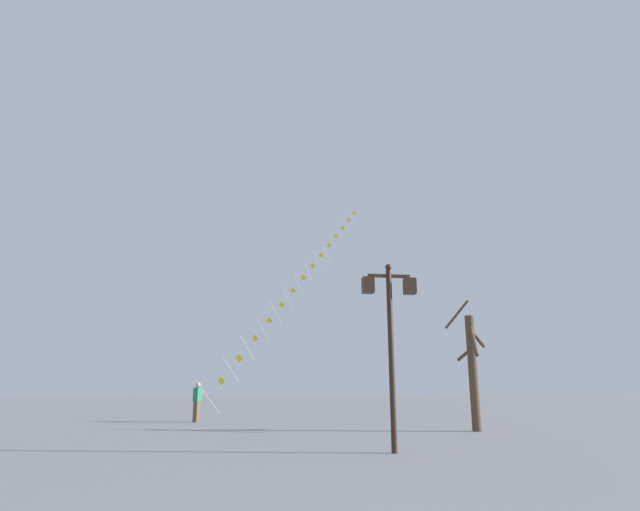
{
  "coord_description": "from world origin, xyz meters",
  "views": [
    {
      "loc": [
        -0.49,
        -2.92,
        1.48
      ],
      "look_at": [
        2.98,
        23.13,
        8.19
      ],
      "focal_mm": 29.06,
      "sensor_mm": 36.0,
      "label": 1
    }
  ],
  "objects_px": {
    "twin_lantern_lamp_post": "(390,318)",
    "bare_tree": "(472,367)",
    "kite_flyer": "(197,401)",
    "kite_train": "(304,277)"
  },
  "relations": [
    {
      "from": "kite_train",
      "to": "kite_flyer",
      "type": "relative_size",
      "value": 12.12
    },
    {
      "from": "kite_train",
      "to": "twin_lantern_lamp_post",
      "type": "bearing_deg",
      "value": -90.76
    },
    {
      "from": "twin_lantern_lamp_post",
      "to": "bare_tree",
      "type": "relative_size",
      "value": 0.98
    },
    {
      "from": "kite_flyer",
      "to": "twin_lantern_lamp_post",
      "type": "bearing_deg",
      "value": -128.08
    },
    {
      "from": "twin_lantern_lamp_post",
      "to": "bare_tree",
      "type": "distance_m",
      "value": 7.25
    },
    {
      "from": "twin_lantern_lamp_post",
      "to": "kite_flyer",
      "type": "xyz_separation_m",
      "value": [
        -5.67,
        12.02,
        -2.23
      ]
    },
    {
      "from": "twin_lantern_lamp_post",
      "to": "kite_flyer",
      "type": "distance_m",
      "value": 13.48
    },
    {
      "from": "kite_train",
      "to": "bare_tree",
      "type": "height_order",
      "value": "kite_train"
    },
    {
      "from": "twin_lantern_lamp_post",
      "to": "kite_train",
      "type": "xyz_separation_m",
      "value": [
        0.32,
        24.15,
        6.15
      ]
    },
    {
      "from": "twin_lantern_lamp_post",
      "to": "bare_tree",
      "type": "xyz_separation_m",
      "value": [
        4.5,
        5.6,
        -0.95
      ]
    }
  ]
}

